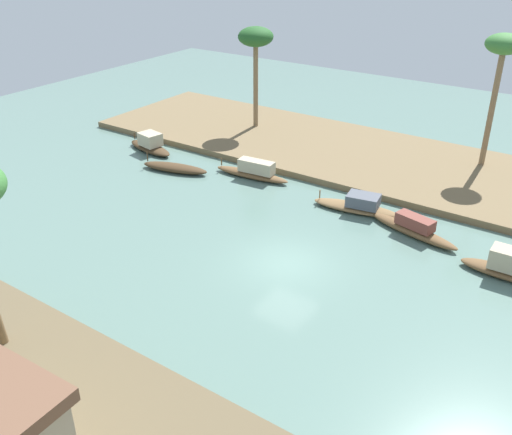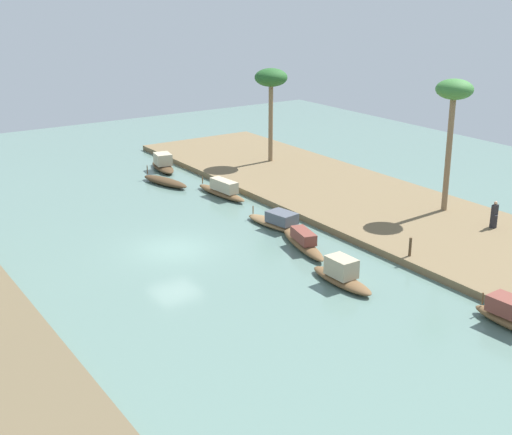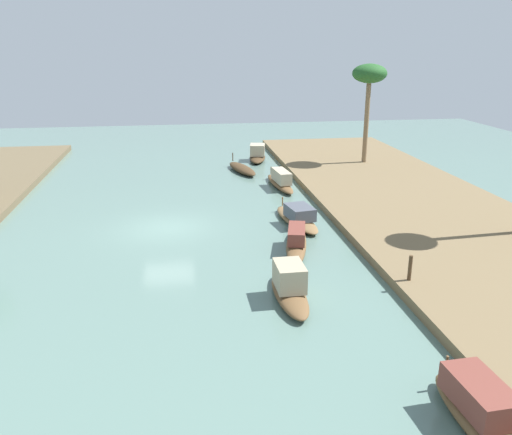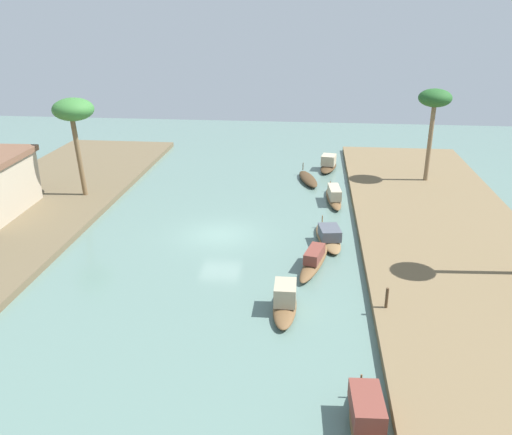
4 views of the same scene
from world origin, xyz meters
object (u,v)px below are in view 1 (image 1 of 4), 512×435
object	(u,v)px
sampan_with_red_awning	(507,267)
sampan_upstream_small	(254,171)
sampan_near_left_bank	(150,145)
palm_tree_left_far	(256,41)
sampan_foreground	(175,168)
sampan_midstream	(414,228)
sampan_downstream_large	(358,205)
palm_tree_left_near	(503,53)

from	to	relation	value
sampan_with_red_awning	sampan_upstream_small	bearing A→B (deg)	-10.46
sampan_near_left_bank	palm_tree_left_far	bearing A→B (deg)	-104.33
sampan_foreground	sampan_midstream	world-z (taller)	sampan_foreground
sampan_downstream_large	sampan_upstream_small	distance (m)	7.08
sampan_with_red_awning	sampan_near_left_bank	xyz separation A→B (m)	(23.26, -2.43, -0.02)
sampan_downstream_large	sampan_upstream_small	world-z (taller)	sampan_upstream_small
sampan_near_left_bank	sampan_midstream	size ratio (longest dim) A/B	0.83
sampan_upstream_small	palm_tree_left_near	bearing A→B (deg)	-145.90
sampan_with_red_awning	sampan_downstream_large	bearing A→B (deg)	-15.45
sampan_near_left_bank	palm_tree_left_far	world-z (taller)	palm_tree_left_far
sampan_foreground	palm_tree_left_near	world-z (taller)	palm_tree_left_near
sampan_downstream_large	sampan_near_left_bank	bearing A→B (deg)	-10.65
sampan_with_red_awning	sampan_downstream_large	world-z (taller)	sampan_with_red_awning
sampan_upstream_small	palm_tree_left_far	size ratio (longest dim) A/B	0.70
sampan_midstream	palm_tree_left_far	xyz separation A→B (m)	(15.19, -8.54, 6.07)
sampan_downstream_large	palm_tree_left_near	distance (m)	12.22
sampan_near_left_bank	palm_tree_left_far	size ratio (longest dim) A/B	0.59
sampan_foreground	sampan_with_red_awning	bearing A→B (deg)	163.66
sampan_foreground	palm_tree_left_far	world-z (taller)	palm_tree_left_far
sampan_foreground	palm_tree_left_far	size ratio (longest dim) A/B	0.63
sampan_with_red_awning	palm_tree_left_far	world-z (taller)	palm_tree_left_far
sampan_near_left_bank	palm_tree_left_near	distance (m)	22.20
sampan_foreground	palm_tree_left_near	xyz separation A→B (m)	(-15.44, -10.82, 6.88)
sampan_near_left_bank	palm_tree_left_near	xyz separation A→B (m)	(-19.10, -9.14, 6.65)
sampan_with_red_awning	palm_tree_left_near	bearing A→B (deg)	-70.75
palm_tree_left_near	palm_tree_left_far	world-z (taller)	palm_tree_left_near
sampan_foreground	palm_tree_left_far	xyz separation A→B (m)	(0.21, -9.10, 6.21)
sampan_midstream	palm_tree_left_far	bearing A→B (deg)	-15.23
sampan_downstream_large	sampan_upstream_small	bearing A→B (deg)	-13.66
sampan_near_left_bank	sampan_midstream	bearing A→B (deg)	-172.84
sampan_with_red_awning	palm_tree_left_far	distance (m)	22.91
palm_tree_left_far	sampan_downstream_large	bearing A→B (deg)	146.88
palm_tree_left_near	palm_tree_left_far	xyz separation A→B (m)	(15.65, 1.72, -0.67)
sampan_near_left_bank	sampan_foreground	bearing A→B (deg)	166.02
sampan_near_left_bank	sampan_upstream_small	bearing A→B (deg)	-167.94
sampan_with_red_awning	palm_tree_left_near	xyz separation A→B (m)	(4.15, -11.57, 6.63)
sampan_downstream_large	palm_tree_left_far	world-z (taller)	palm_tree_left_far
sampan_near_left_bank	palm_tree_left_near	world-z (taller)	palm_tree_left_near
sampan_upstream_small	palm_tree_left_near	distance (m)	15.58
sampan_foreground	sampan_midstream	size ratio (longest dim) A/B	0.89
sampan_near_left_bank	palm_tree_left_far	xyz separation A→B (m)	(-3.45, -7.42, 5.98)
sampan_foreground	sampan_midstream	xyz separation A→B (m)	(-14.98, -0.55, 0.14)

